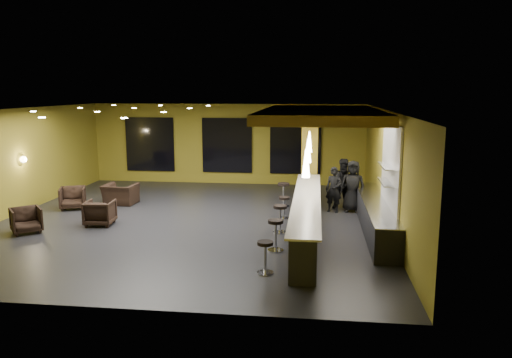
# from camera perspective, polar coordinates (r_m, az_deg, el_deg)

# --- Properties ---
(floor) EXTENTS (12.00, 13.00, 0.10)m
(floor) POSITION_cam_1_polar(r_m,az_deg,el_deg) (16.08, -7.34, -4.90)
(floor) COLOR black
(floor) RESTS_ON ground
(ceiling) EXTENTS (12.00, 13.00, 0.10)m
(ceiling) POSITION_cam_1_polar(r_m,az_deg,el_deg) (15.54, -7.64, 8.02)
(ceiling) COLOR black
(wall_back) EXTENTS (12.00, 0.10, 3.50)m
(wall_back) POSITION_cam_1_polar(r_m,az_deg,el_deg) (22.06, -3.28, 4.03)
(wall_back) COLOR olive
(wall_back) RESTS_ON floor
(wall_front) EXTENTS (12.00, 0.10, 3.50)m
(wall_front) POSITION_cam_1_polar(r_m,az_deg,el_deg) (9.62, -17.17, -4.49)
(wall_front) COLOR olive
(wall_front) RESTS_ON floor
(wall_left) EXTENTS (0.10, 13.00, 3.50)m
(wall_left) POSITION_cam_1_polar(r_m,az_deg,el_deg) (18.17, -26.31, 1.66)
(wall_left) COLOR olive
(wall_left) RESTS_ON floor
(wall_right) EXTENTS (0.10, 13.00, 3.50)m
(wall_right) POSITION_cam_1_polar(r_m,az_deg,el_deg) (15.37, 14.93, 1.00)
(wall_right) COLOR olive
(wall_right) RESTS_ON floor
(wood_soffit) EXTENTS (3.60, 8.00, 0.28)m
(wood_soffit) POSITION_cam_1_polar(r_m,az_deg,el_deg) (16.05, 7.38, 7.42)
(wood_soffit) COLOR #A67D30
(wood_soffit) RESTS_ON ceiling
(window_left) EXTENTS (2.20, 0.06, 2.40)m
(window_left) POSITION_cam_1_polar(r_m,az_deg,el_deg) (22.84, -12.03, 3.90)
(window_left) COLOR black
(window_left) RESTS_ON wall_back
(window_center) EXTENTS (2.20, 0.06, 2.40)m
(window_center) POSITION_cam_1_polar(r_m,az_deg,el_deg) (21.96, -3.33, 3.87)
(window_center) COLOR black
(window_center) RESTS_ON wall_back
(window_right) EXTENTS (2.20, 0.06, 2.40)m
(window_right) POSITION_cam_1_polar(r_m,az_deg,el_deg) (21.63, 4.53, 3.75)
(window_right) COLOR black
(window_right) RESTS_ON wall_back
(tile_backsplash) EXTENTS (0.06, 3.20, 2.40)m
(tile_backsplash) POSITION_cam_1_polar(r_m,az_deg,el_deg) (14.35, 15.16, 1.36)
(tile_backsplash) COLOR white
(tile_backsplash) RESTS_ON wall_right
(bar_counter) EXTENTS (0.60, 8.00, 1.00)m
(bar_counter) POSITION_cam_1_polar(r_m,az_deg,el_deg) (14.49, 5.79, -4.30)
(bar_counter) COLOR black
(bar_counter) RESTS_ON floor
(bar_top) EXTENTS (0.78, 8.10, 0.05)m
(bar_top) POSITION_cam_1_polar(r_m,az_deg,el_deg) (14.37, 5.83, -2.27)
(bar_top) COLOR white
(bar_top) RESTS_ON bar_counter
(prep_counter) EXTENTS (0.70, 6.00, 0.86)m
(prep_counter) POSITION_cam_1_polar(r_m,az_deg,el_deg) (15.10, 13.45, -4.21)
(prep_counter) COLOR black
(prep_counter) RESTS_ON floor
(prep_top) EXTENTS (0.72, 6.00, 0.03)m
(prep_top) POSITION_cam_1_polar(r_m,az_deg,el_deg) (14.99, 13.53, -2.53)
(prep_top) COLOR silver
(prep_top) RESTS_ON prep_counter
(wall_shelf_lower) EXTENTS (0.30, 1.50, 0.03)m
(wall_shelf_lower) POSITION_cam_1_polar(r_m,az_deg,el_deg) (14.20, 14.64, -0.34)
(wall_shelf_lower) COLOR silver
(wall_shelf_lower) RESTS_ON wall_right
(wall_shelf_upper) EXTENTS (0.30, 1.50, 0.03)m
(wall_shelf_upper) POSITION_cam_1_polar(r_m,az_deg,el_deg) (14.12, 14.72, 1.45)
(wall_shelf_upper) COLOR silver
(wall_shelf_upper) RESTS_ON wall_right
(column) EXTENTS (0.60, 0.60, 3.50)m
(column) POSITION_cam_1_polar(r_m,az_deg,el_deg) (18.79, 6.15, 2.91)
(column) COLOR #A38824
(column) RESTS_ON floor
(wall_sconce) EXTENTS (0.22, 0.22, 0.22)m
(wall_sconce) POSITION_cam_1_polar(r_m,az_deg,el_deg) (18.49, -25.04, 2.04)
(wall_sconce) COLOR #FFE5B2
(wall_sconce) RESTS_ON wall_left
(pendant_0) EXTENTS (0.20, 0.20, 0.70)m
(pendant_0) POSITION_cam_1_polar(r_m,az_deg,el_deg) (12.17, 5.75, 1.81)
(pendant_0) COLOR white
(pendant_0) RESTS_ON wood_soffit
(pendant_1) EXTENTS (0.20, 0.20, 0.70)m
(pendant_1) POSITION_cam_1_polar(r_m,az_deg,el_deg) (14.64, 5.96, 3.22)
(pendant_1) COLOR white
(pendant_1) RESTS_ON wood_soffit
(pendant_2) EXTENTS (0.20, 0.20, 0.70)m
(pendant_2) POSITION_cam_1_polar(r_m,az_deg,el_deg) (17.13, 6.11, 4.23)
(pendant_2) COLOR white
(pendant_2) RESTS_ON wood_soffit
(staff_a) EXTENTS (0.65, 0.52, 1.55)m
(staff_a) POSITION_cam_1_polar(r_m,az_deg,el_deg) (17.07, 8.88, -1.21)
(staff_a) COLOR black
(staff_a) RESTS_ON floor
(staff_b) EXTENTS (0.97, 0.82, 1.76)m
(staff_b) POSITION_cam_1_polar(r_m,az_deg,el_deg) (17.58, 10.09, -0.56)
(staff_b) COLOR black
(staff_b) RESTS_ON floor
(staff_c) EXTENTS (0.92, 0.67, 1.75)m
(staff_c) POSITION_cam_1_polar(r_m,az_deg,el_deg) (17.24, 10.99, -0.82)
(staff_c) COLOR black
(staff_c) RESTS_ON floor
(armchair_a) EXTENTS (1.14, 1.14, 0.75)m
(armchair_a) POSITION_cam_1_polar(r_m,az_deg,el_deg) (16.00, -24.79, -4.29)
(armchair_a) COLOR black
(armchair_a) RESTS_ON floor
(armchair_b) EXTENTS (0.89, 0.91, 0.77)m
(armchair_b) POSITION_cam_1_polar(r_m,az_deg,el_deg) (16.08, -17.40, -3.70)
(armchair_b) COLOR black
(armchair_b) RESTS_ON floor
(armchair_c) EXTENTS (1.08, 1.09, 0.77)m
(armchair_c) POSITION_cam_1_polar(r_m,az_deg,el_deg) (18.55, -20.22, -2.04)
(armchair_c) COLOR black
(armchair_c) RESTS_ON floor
(armchair_d) EXTENTS (1.19, 1.05, 0.73)m
(armchair_d) POSITION_cam_1_polar(r_m,az_deg,el_deg) (18.78, -15.23, -1.68)
(armchair_d) COLOR black
(armchair_d) RESTS_ON floor
(bar_stool_0) EXTENTS (0.38, 0.38, 0.75)m
(bar_stool_0) POSITION_cam_1_polar(r_m,az_deg,el_deg) (11.36, 1.06, -8.46)
(bar_stool_0) COLOR silver
(bar_stool_0) RESTS_ON floor
(bar_stool_1) EXTENTS (0.42, 0.42, 0.82)m
(bar_stool_1) POSITION_cam_1_polar(r_m,az_deg,el_deg) (12.89, 2.25, -5.97)
(bar_stool_1) COLOR silver
(bar_stool_1) RESTS_ON floor
(bar_stool_2) EXTENTS (0.41, 0.41, 0.82)m
(bar_stool_2) POSITION_cam_1_polar(r_m,az_deg,el_deg) (14.49, 2.77, -4.16)
(bar_stool_2) COLOR silver
(bar_stool_2) RESTS_ON floor
(bar_stool_3) EXTENTS (0.36, 0.36, 0.71)m
(bar_stool_3) POSITION_cam_1_polar(r_m,az_deg,el_deg) (16.09, 3.23, -2.96)
(bar_stool_3) COLOR silver
(bar_stool_3) RESTS_ON floor
(bar_stool_4) EXTENTS (0.43, 0.43, 0.86)m
(bar_stool_4) POSITION_cam_1_polar(r_m,az_deg,el_deg) (17.70, 3.17, -1.45)
(bar_stool_4) COLOR silver
(bar_stool_4) RESTS_ON floor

